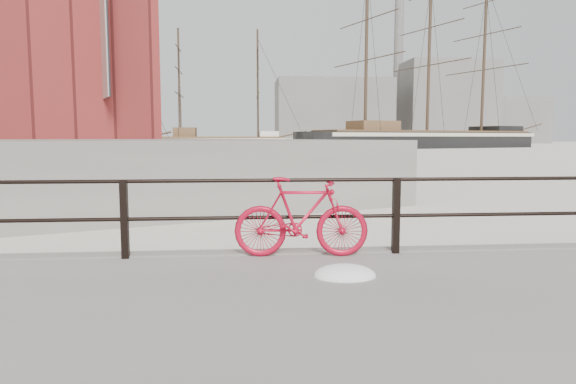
# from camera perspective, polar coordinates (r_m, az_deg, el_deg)

# --- Properties ---
(far_quay) EXTENTS (78.44, 148.07, 1.80)m
(far_quay) POSITION_cam_1_polar(r_m,az_deg,el_deg) (85.92, -28.74, 4.70)
(far_quay) COLOR gray
(far_quay) RESTS_ON ground
(bicycle) EXTENTS (1.72, 0.37, 1.03)m
(bicycle) POSITION_cam_1_polar(r_m,az_deg,el_deg) (6.56, 1.48, -2.80)
(bicycle) COLOR #BA0C27
(bicycle) RESTS_ON promenade
(barque_black) EXTENTS (60.59, 39.22, 32.82)m
(barque_black) POSITION_cam_1_polar(r_m,az_deg,el_deg) (93.05, 15.14, 4.74)
(barque_black) COLOR black
(barque_black) RESTS_ON ground
(schooner_mid) EXTENTS (28.61, 12.14, 20.60)m
(schooner_mid) POSITION_cam_1_polar(r_m,az_deg,el_deg) (87.57, -7.60, 4.82)
(schooner_mid) COLOR white
(schooner_mid) RESTS_ON ground
(schooner_left) EXTENTS (22.86, 12.30, 16.88)m
(schooner_left) POSITION_cam_1_polar(r_m,az_deg,el_deg) (78.44, -20.87, 4.33)
(schooner_left) COLOR beige
(schooner_left) RESTS_ON ground
(industrial_west) EXTENTS (32.00, 18.00, 18.00)m
(industrial_west) POSITION_cam_1_polar(r_m,az_deg,el_deg) (149.06, 4.95, 8.82)
(industrial_west) COLOR gray
(industrial_west) RESTS_ON ground
(industrial_mid) EXTENTS (26.00, 20.00, 24.00)m
(industrial_mid) POSITION_cam_1_polar(r_m,az_deg,el_deg) (163.62, 16.98, 9.39)
(industrial_mid) COLOR gray
(industrial_mid) RESTS_ON ground
(industrial_east) EXTENTS (20.00, 16.00, 14.00)m
(industrial_east) POSITION_cam_1_polar(r_m,az_deg,el_deg) (177.62, 23.28, 7.26)
(industrial_east) COLOR gray
(industrial_east) RESTS_ON ground
(smokestack) EXTENTS (2.80, 2.80, 44.00)m
(smokestack) POSITION_cam_1_polar(r_m,az_deg,el_deg) (164.96, 12.12, 12.98)
(smokestack) COLOR gray
(smokestack) RESTS_ON ground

